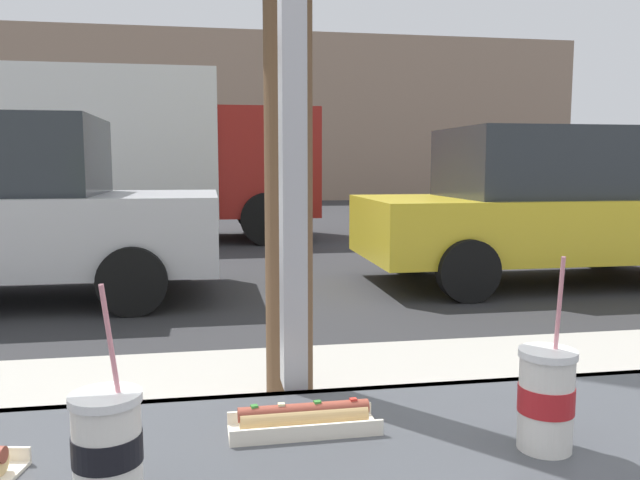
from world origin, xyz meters
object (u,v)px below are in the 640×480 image
(hotdog_tray_near, at_px, (304,419))
(parked_car_silver, at_px, (4,210))
(parked_car_yellow, at_px, (546,206))
(box_truck, at_px, (108,150))
(soda_cup_right, at_px, (107,446))
(soda_cup_left, at_px, (546,398))

(hotdog_tray_near, distance_m, parked_car_silver, 6.24)
(parked_car_yellow, height_order, box_truck, box_truck)
(soda_cup_right, distance_m, hotdog_tray_near, 0.36)
(hotdog_tray_near, bearing_deg, box_truck, 99.99)
(soda_cup_left, relative_size, parked_car_yellow, 0.08)
(soda_cup_right, distance_m, parked_car_silver, 6.32)
(soda_cup_left, distance_m, parked_car_silver, 6.51)
(box_truck, bearing_deg, soda_cup_right, -81.72)
(soda_cup_right, bearing_deg, hotdog_tray_near, 32.07)
(soda_cup_left, height_order, soda_cup_right, soda_cup_left)
(hotdog_tray_near, height_order, parked_car_silver, parked_car_silver)
(soda_cup_right, height_order, parked_car_yellow, parked_car_yellow)
(hotdog_tray_near, relative_size, parked_car_silver, 0.06)
(soda_cup_left, bearing_deg, parked_car_yellow, 60.84)
(soda_cup_left, relative_size, hotdog_tray_near, 1.22)
(hotdog_tray_near, relative_size, box_truck, 0.04)
(soda_cup_right, xyz_separation_m, parked_car_yellow, (4.02, 6.02, -0.11))
(soda_cup_right, bearing_deg, parked_car_silver, 107.53)
(parked_car_silver, distance_m, box_truck, 5.04)
(parked_car_silver, xyz_separation_m, box_truck, (0.30, 4.98, 0.69))
(soda_cup_right, height_order, parked_car_silver, parked_car_silver)
(hotdog_tray_near, relative_size, parked_car_yellow, 0.06)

